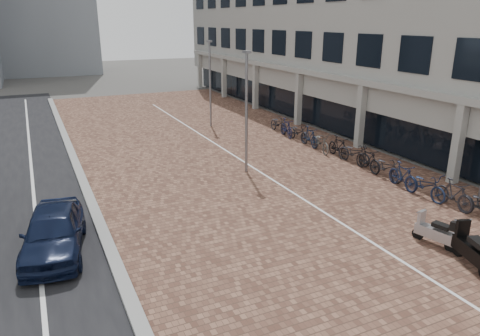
# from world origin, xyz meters

# --- Properties ---
(ground) EXTENTS (140.00, 140.00, 0.00)m
(ground) POSITION_xyz_m (0.00, 0.00, 0.00)
(ground) COLOR #474442
(ground) RESTS_ON ground
(plaza_brick) EXTENTS (14.50, 42.00, 0.04)m
(plaza_brick) POSITION_xyz_m (2.00, 12.00, 0.01)
(plaza_brick) COLOR brown
(plaza_brick) RESTS_ON ground
(curb) EXTENTS (0.35, 42.00, 0.14)m
(curb) POSITION_xyz_m (-5.10, 12.00, 0.07)
(curb) COLOR gray
(curb) RESTS_ON ground
(lane_line) EXTENTS (0.12, 44.00, 0.00)m
(lane_line) POSITION_xyz_m (-7.00, 12.00, 0.02)
(lane_line) COLOR white
(lane_line) RESTS_ON street_asphalt
(parking_line) EXTENTS (0.10, 30.00, 0.00)m
(parking_line) POSITION_xyz_m (2.20, 12.00, 0.04)
(parking_line) COLOR white
(parking_line) RESTS_ON plaza_brick
(car_navy) EXTENTS (2.23, 4.19, 1.36)m
(car_navy) POSITION_xyz_m (-6.53, 4.72, 0.68)
(car_navy) COLOR black
(car_navy) RESTS_ON ground
(scooter_front) EXTENTS (0.78, 1.52, 1.00)m
(scooter_front) POSITION_xyz_m (3.79, 0.33, 0.50)
(scooter_front) COLOR #A2A1A6
(scooter_front) RESTS_ON ground
(scooter_mid) EXTENTS (1.06, 1.81, 1.19)m
(scooter_mid) POSITION_xyz_m (3.69, -1.01, 0.59)
(scooter_mid) COLOR black
(scooter_mid) RESTS_ON ground
(lamp_near) EXTENTS (0.12, 0.12, 5.21)m
(lamp_near) POSITION_xyz_m (1.68, 8.92, 2.60)
(lamp_near) COLOR slate
(lamp_near) RESTS_ON ground
(lamp_far) EXTENTS (0.12, 0.12, 5.22)m
(lamp_far) POSITION_xyz_m (3.59, 17.99, 2.61)
(lamp_far) COLOR slate
(lamp_far) RESTS_ON ground
(bike_row) EXTENTS (1.30, 15.80, 1.05)m
(bike_row) POSITION_xyz_m (6.64, 7.90, 0.52)
(bike_row) COLOR black
(bike_row) RESTS_ON ground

